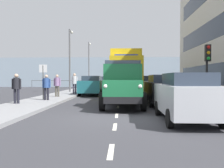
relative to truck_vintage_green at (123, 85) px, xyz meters
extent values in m
plane|color=#38383D|center=(0.25, -6.46, -1.18)|extent=(80.00, 80.00, 0.00)
cube|color=gray|center=(-4.62, -6.46, -1.10)|extent=(2.79, 37.61, 0.15)
cube|color=gray|center=(5.11, -6.46, -1.10)|extent=(2.79, 37.61, 0.15)
cube|color=silver|center=(0.25, 7.52, -1.17)|extent=(0.12, 1.10, 0.01)
cube|color=silver|center=(0.25, 4.95, -1.17)|extent=(0.12, 1.10, 0.01)
cube|color=silver|center=(0.25, 2.70, -1.17)|extent=(0.12, 1.10, 0.01)
cube|color=silver|center=(0.25, -0.29, -1.17)|extent=(0.12, 1.10, 0.01)
cube|color=silver|center=(0.25, -2.83, -1.17)|extent=(0.12, 1.10, 0.01)
cube|color=silver|center=(0.25, -5.05, -1.17)|extent=(0.12, 1.10, 0.01)
cube|color=silver|center=(0.25, -7.83, -1.17)|extent=(0.12, 1.10, 0.01)
cube|color=silver|center=(0.25, -10.55, -1.17)|extent=(0.12, 1.10, 0.01)
cube|color=silver|center=(0.25, -12.87, -1.17)|extent=(0.12, 1.10, 0.01)
cube|color=silver|center=(0.25, -15.08, -1.17)|extent=(0.12, 1.10, 0.01)
cube|color=silver|center=(0.25, -17.54, -1.17)|extent=(0.12, 1.10, 0.01)
cube|color=silver|center=(0.25, -20.15, -1.17)|extent=(0.12, 1.10, 0.01)
cube|color=silver|center=(0.25, -22.71, -1.17)|extent=(0.12, 1.10, 0.01)
cube|color=#2D3847|center=(-6.04, -3.77, 0.62)|extent=(0.08, 16.01, 1.40)
cube|color=#2D3847|center=(-6.04, -3.77, 3.62)|extent=(0.08, 16.01, 1.40)
cube|color=#8C9EAD|center=(0.25, -28.27, 1.32)|extent=(80.00, 0.80, 5.00)
cylinder|color=#4C5156|center=(-13.75, -24.67, -0.58)|extent=(0.08, 0.08, 1.20)
cylinder|color=#4C5156|center=(-11.75, -24.67, -0.58)|extent=(0.08, 0.08, 1.20)
cylinder|color=#4C5156|center=(-9.75, -24.67, -0.58)|extent=(0.08, 0.08, 1.20)
cylinder|color=#4C5156|center=(-7.75, -24.67, -0.58)|extent=(0.08, 0.08, 1.20)
cylinder|color=#4C5156|center=(-5.75, -24.67, -0.58)|extent=(0.08, 0.08, 1.20)
cylinder|color=#4C5156|center=(-3.75, -24.67, -0.58)|extent=(0.08, 0.08, 1.20)
cylinder|color=#4C5156|center=(-1.75, -24.67, -0.58)|extent=(0.08, 0.08, 1.20)
cylinder|color=#4C5156|center=(0.25, -24.67, -0.58)|extent=(0.08, 0.08, 1.20)
cylinder|color=#4C5156|center=(2.25, -24.67, -0.58)|extent=(0.08, 0.08, 1.20)
cylinder|color=#4C5156|center=(4.25, -24.67, -0.58)|extent=(0.08, 0.08, 1.20)
cylinder|color=#4C5156|center=(6.25, -24.67, -0.58)|extent=(0.08, 0.08, 1.20)
cylinder|color=#4C5156|center=(8.25, -24.67, -0.58)|extent=(0.08, 0.08, 1.20)
cylinder|color=#4C5156|center=(10.25, -24.67, -0.58)|extent=(0.08, 0.08, 1.20)
cylinder|color=#4C5156|center=(12.25, -24.67, -0.58)|extent=(0.08, 0.08, 1.20)
cylinder|color=#4C5156|center=(14.25, -24.67, -0.58)|extent=(0.08, 0.08, 1.20)
cube|color=#4C5156|center=(0.25, -24.67, -0.06)|extent=(28.00, 0.08, 0.08)
cube|color=black|center=(0.00, -0.38, -0.58)|extent=(1.64, 5.60, 0.30)
cube|color=#196038|center=(0.00, 1.47, -0.08)|extent=(1.72, 1.90, 0.70)
cube|color=silver|center=(0.00, 2.36, -0.11)|extent=(1.16, 0.08, 0.56)
sphere|color=white|center=(-0.73, 2.36, 0.02)|extent=(0.20, 0.20, 0.20)
sphere|color=white|center=(0.74, 2.36, 0.02)|extent=(0.20, 0.20, 0.20)
cube|color=#196038|center=(0.00, -0.04, 0.50)|extent=(1.93, 1.34, 1.15)
cube|color=#2D3847|center=(0.00, -0.04, 0.97)|extent=(1.78, 1.23, 0.56)
cube|color=#2D2319|center=(0.00, -1.72, -0.35)|extent=(2.10, 2.80, 0.16)
cube|color=black|center=(-1.01, -1.72, -0.03)|extent=(0.08, 2.80, 0.56)
cube|color=black|center=(1.01, -1.72, -0.03)|extent=(0.08, 2.80, 0.56)
cylinder|color=black|center=(-0.97, 1.30, -0.73)|extent=(0.24, 0.90, 0.90)
cylinder|color=black|center=(0.97, 1.30, -0.73)|extent=(0.24, 0.90, 0.90)
cylinder|color=black|center=(-0.97, -1.92, -0.73)|extent=(0.24, 0.90, 0.90)
cylinder|color=black|center=(0.97, -1.92, -0.73)|extent=(0.24, 0.90, 0.90)
cube|color=gold|center=(-0.26, -5.44, 0.64)|extent=(2.40, 2.21, 2.60)
cube|color=#2D3847|center=(-0.26, -5.44, 1.21)|extent=(2.20, 2.04, 0.80)
cube|color=#1933B2|center=(-0.26, -5.44, 2.04)|extent=(1.75, 0.20, 0.16)
cube|color=gold|center=(-0.26, -9.44, 1.19)|extent=(2.50, 5.95, 3.00)
cube|color=black|center=(-0.26, -8.50, -0.48)|extent=(2.00, 8.07, 0.36)
cylinder|color=black|center=(-1.41, -5.53, -0.66)|extent=(0.28, 1.04, 1.04)
cylinder|color=black|center=(0.89, -5.53, -0.66)|extent=(0.28, 1.04, 1.04)
cylinder|color=black|center=(-1.41, -9.14, -0.66)|extent=(0.28, 1.04, 1.04)
cylinder|color=black|center=(0.89, -9.14, -0.66)|extent=(0.28, 1.04, 1.04)
cylinder|color=black|center=(-1.41, -11.26, -0.66)|extent=(0.28, 1.04, 1.04)
cylinder|color=black|center=(0.89, -11.26, -0.66)|extent=(0.28, 1.04, 1.04)
cube|color=#B7BABF|center=(-2.27, 3.78, -0.38)|extent=(1.72, 4.16, 1.00)
cube|color=#2D3847|center=(-2.27, 3.98, 0.33)|extent=(1.41, 2.29, 0.42)
cylinder|color=black|center=(-1.46, 2.49, -0.88)|extent=(0.18, 0.60, 0.60)
cylinder|color=black|center=(-3.09, 2.49, -0.88)|extent=(0.18, 0.60, 0.60)
cylinder|color=black|center=(-1.46, 5.07, -0.88)|extent=(0.18, 0.60, 0.60)
cylinder|color=black|center=(-3.09, 5.07, -0.88)|extent=(0.18, 0.60, 0.60)
cube|color=black|center=(-2.27, -1.49, -0.38)|extent=(1.65, 4.57, 1.00)
cube|color=#2D3847|center=(-2.27, -1.29, 0.33)|extent=(1.36, 2.52, 0.42)
cylinder|color=black|center=(-1.49, -2.91, -0.88)|extent=(0.18, 0.60, 0.60)
cylinder|color=black|center=(-3.06, -2.91, -0.88)|extent=(0.18, 0.60, 0.60)
cylinder|color=black|center=(-1.49, -0.07, -0.88)|extent=(0.18, 0.60, 0.60)
cylinder|color=black|center=(-3.06, -0.07, -0.88)|extent=(0.18, 0.60, 0.60)
cube|color=white|center=(-2.27, -7.87, -0.38)|extent=(1.71, 4.17, 1.00)
cube|color=#2D3847|center=(-2.27, -7.67, 0.33)|extent=(1.41, 2.29, 0.42)
cylinder|color=black|center=(-1.46, -9.16, -0.88)|extent=(0.18, 0.60, 0.60)
cylinder|color=black|center=(-3.09, -9.16, -0.88)|extent=(0.18, 0.60, 0.60)
cylinder|color=black|center=(-1.46, -6.58, -0.88)|extent=(0.18, 0.60, 0.60)
cylinder|color=black|center=(-3.09, -6.58, -0.88)|extent=(0.18, 0.60, 0.60)
cube|color=#1E6670|center=(2.77, -8.97, -0.38)|extent=(1.86, 4.69, 1.00)
cube|color=#2D3847|center=(2.77, -9.17, 0.33)|extent=(1.52, 2.58, 0.42)
cylinder|color=black|center=(1.88, -7.51, -0.88)|extent=(0.18, 0.60, 0.60)
cylinder|color=black|center=(3.65, -7.51, -0.88)|extent=(0.18, 0.60, 0.60)
cylinder|color=black|center=(1.88, -10.42, -0.88)|extent=(0.18, 0.60, 0.60)
cylinder|color=black|center=(3.65, -10.42, -0.88)|extent=(0.18, 0.60, 0.60)
cube|color=slate|center=(2.77, -15.96, -0.38)|extent=(1.70, 4.63, 1.00)
cube|color=#2D3847|center=(2.77, -16.16, 0.33)|extent=(1.40, 2.55, 0.42)
cylinder|color=black|center=(1.96, -14.52, -0.88)|extent=(0.18, 0.60, 0.60)
cylinder|color=black|center=(3.57, -14.52, -0.88)|extent=(0.18, 0.60, 0.60)
cylinder|color=black|center=(1.96, -17.39, -0.88)|extent=(0.18, 0.60, 0.60)
cylinder|color=black|center=(3.57, -17.39, -0.88)|extent=(0.18, 0.60, 0.60)
cylinder|color=black|center=(5.71, -0.35, -0.63)|extent=(0.14, 0.14, 0.79)
cylinder|color=black|center=(5.89, -0.35, -0.63)|extent=(0.14, 0.14, 0.79)
cylinder|color=black|center=(5.80, -0.35, 0.07)|extent=(0.34, 0.34, 0.63)
cylinder|color=black|center=(5.58, -0.35, 0.04)|extent=(0.09, 0.09, 0.58)
cylinder|color=black|center=(6.02, -0.35, 0.04)|extent=(0.09, 0.09, 0.58)
sphere|color=tan|center=(5.80, -0.35, 0.49)|extent=(0.21, 0.21, 0.21)
cylinder|color=black|center=(4.73, -2.49, -0.64)|extent=(0.14, 0.14, 0.78)
cylinder|color=black|center=(4.91, -2.49, -0.64)|extent=(0.14, 0.14, 0.78)
cylinder|color=#2D4C8C|center=(4.82, -2.49, 0.06)|extent=(0.34, 0.34, 0.61)
cylinder|color=#2D4C8C|center=(4.60, -2.49, 0.02)|extent=(0.09, 0.09, 0.57)
cylinder|color=#2D4C8C|center=(5.04, -2.49, 0.02)|extent=(0.09, 0.09, 0.57)
sphere|color=tan|center=(4.82, -2.49, 0.47)|extent=(0.21, 0.21, 0.21)
cylinder|color=#4C473D|center=(4.80, -5.23, -0.63)|extent=(0.14, 0.14, 0.80)
cylinder|color=#4C473D|center=(4.98, -5.23, -0.63)|extent=(0.14, 0.14, 0.80)
cylinder|color=gray|center=(4.89, -5.23, 0.09)|extent=(0.34, 0.34, 0.63)
cylinder|color=gray|center=(4.67, -5.23, 0.05)|extent=(0.09, 0.09, 0.58)
cylinder|color=gray|center=(5.11, -5.23, 0.05)|extent=(0.09, 0.09, 0.58)
sphere|color=tan|center=(4.89, -5.23, 0.51)|extent=(0.22, 0.22, 0.22)
cylinder|color=#383342|center=(4.12, -8.37, -0.59)|extent=(0.14, 0.14, 0.87)
cylinder|color=#383342|center=(4.30, -8.37, -0.59)|extent=(0.14, 0.14, 0.87)
cylinder|color=silver|center=(4.21, -8.37, 0.19)|extent=(0.34, 0.34, 0.69)
cylinder|color=silver|center=(3.99, -8.37, 0.15)|extent=(0.09, 0.09, 0.64)
cylinder|color=silver|center=(4.43, -8.37, 0.15)|extent=(0.09, 0.09, 0.64)
sphere|color=tan|center=(4.21, -8.37, 0.65)|extent=(0.24, 0.24, 0.24)
cylinder|color=black|center=(-4.60, -0.87, 0.57)|extent=(0.12, 0.12, 3.20)
cube|color=black|center=(-4.60, -0.73, 1.72)|extent=(0.28, 0.24, 0.90)
sphere|color=red|center=(-4.60, -0.61, 2.02)|extent=(0.18, 0.18, 0.18)
sphere|color=orange|center=(-4.60, -0.61, 1.72)|extent=(0.18, 0.18, 0.18)
sphere|color=green|center=(-4.60, -0.61, 1.42)|extent=(0.18, 0.18, 0.18)
cylinder|color=#59595B|center=(5.30, -11.41, 2.10)|extent=(0.16, 0.16, 6.26)
cylinder|color=#59595B|center=(5.30, -11.86, 5.14)|extent=(0.10, 0.90, 0.10)
sphere|color=silver|center=(5.30, -12.31, 5.09)|extent=(0.32, 0.32, 0.32)
cylinder|color=#59595B|center=(5.00, -22.97, 2.31)|extent=(0.16, 0.16, 6.67)
cylinder|color=#59595B|center=(5.00, -23.42, 5.54)|extent=(0.10, 0.90, 0.10)
sphere|color=silver|center=(5.00, -23.87, 5.49)|extent=(0.32, 0.32, 0.32)
cylinder|color=#4C4C4C|center=(5.09, -2.65, 0.07)|extent=(0.07, 0.07, 2.20)
cube|color=silver|center=(5.09, -2.65, 0.97)|extent=(0.50, 0.04, 0.50)
camera|label=1|loc=(0.00, 12.58, 0.38)|focal=38.80mm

